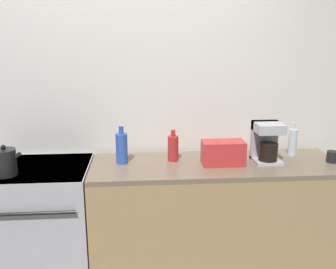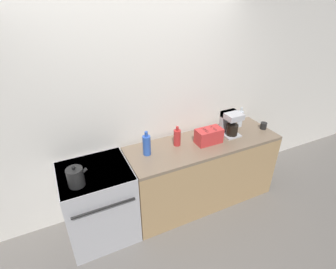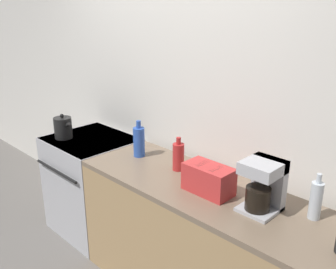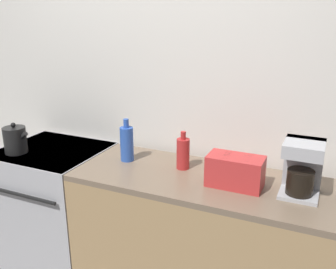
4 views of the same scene
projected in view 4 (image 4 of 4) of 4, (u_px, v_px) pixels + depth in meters
name	position (u px, v px, depth m)	size (l,w,h in m)	color
wall_back	(155.00, 91.00, 2.64)	(8.00, 0.05, 2.60)	silver
stove	(57.00, 203.00, 2.82)	(0.72, 0.69, 0.89)	#B7B7BC
counter_block	(225.00, 249.00, 2.30)	(1.88, 0.63, 0.89)	tan
kettle	(15.00, 140.00, 2.60)	(0.19, 0.15, 0.22)	black
toaster	(235.00, 171.00, 2.10)	(0.31, 0.17, 0.18)	red
coffee_maker	(302.00, 166.00, 1.99)	(0.20, 0.22, 0.30)	#B7B7BC
bottle_red	(183.00, 153.00, 2.33)	(0.08, 0.08, 0.24)	#B72828
bottle_blue	(127.00, 143.00, 2.45)	(0.09, 0.09, 0.28)	#2D56B7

